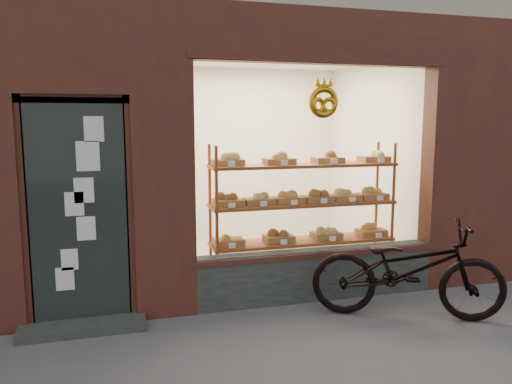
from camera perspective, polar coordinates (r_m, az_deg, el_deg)
name	(u,v)px	position (r m, az deg, el deg)	size (l,w,h in m)	color
display_shelf	(303,214)	(5.88, 5.41, -2.55)	(2.20, 0.45, 1.70)	brown
bicycle	(407,269)	(5.25, 16.92, -8.45)	(0.66, 1.88, 0.99)	black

